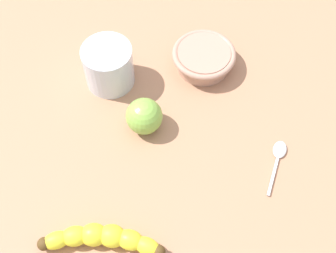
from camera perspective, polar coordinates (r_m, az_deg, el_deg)
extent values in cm
cube|color=#AD7858|center=(85.93, -1.53, -0.97)|extent=(120.00, 120.00, 3.00)
ellipsoid|color=yellow|center=(74.03, -2.60, -14.73)|extent=(5.13, 5.06, 2.79)
ellipsoid|color=yellow|center=(74.50, -4.76, -13.92)|extent=(5.28, 5.48, 3.25)
ellipsoid|color=yellow|center=(74.98, -6.99, -13.40)|extent=(5.41, 5.68, 3.71)
ellipsoid|color=yellow|center=(75.44, -9.25, -13.18)|extent=(5.06, 5.46, 3.71)
ellipsoid|color=yellow|center=(75.89, -11.51, -13.25)|extent=(4.14, 5.03, 3.25)
ellipsoid|color=yellow|center=(76.31, -13.74, -13.61)|extent=(3.11, 4.61, 2.79)
sphere|color=#513819|center=(73.74, -1.17, -15.37)|extent=(2.17, 2.17, 2.17)
sphere|color=#513819|center=(76.60, -15.22, -13.95)|extent=(2.17, 2.17, 2.17)
cylinder|color=silver|center=(88.35, -7.43, 7.51)|extent=(9.52, 9.52, 8.74)
cylinder|color=gray|center=(88.81, -7.38, 7.28)|extent=(9.02, 9.02, 7.06)
cylinder|color=tan|center=(91.84, 4.45, 8.37)|extent=(10.47, 10.47, 4.23)
torus|color=tan|center=(90.67, 4.52, 8.98)|extent=(12.58, 12.58, 1.20)
sphere|color=#84B747|center=(82.33, -2.99, 1.29)|extent=(6.73, 6.73, 6.73)
ellipsoid|color=silver|center=(84.58, 13.77, -2.80)|extent=(4.29, 4.17, 0.80)
cube|color=silver|center=(82.07, 13.03, -5.81)|extent=(6.76, 5.93, 0.25)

